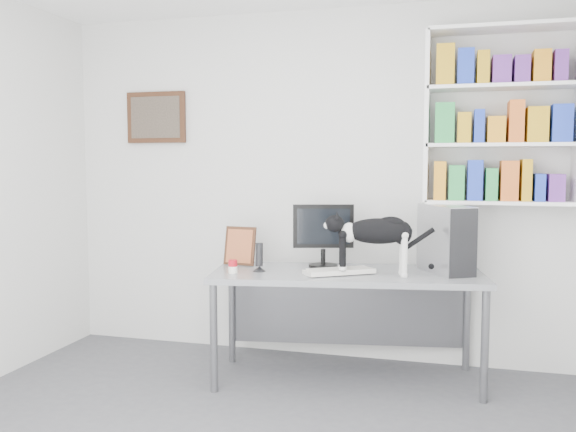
{
  "coord_description": "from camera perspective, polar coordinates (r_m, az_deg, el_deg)",
  "views": [
    {
      "loc": [
        1.09,
        -2.66,
        1.53
      ],
      "look_at": [
        -0.05,
        1.53,
        1.15
      ],
      "focal_mm": 38.0,
      "sensor_mm": 36.0,
      "label": 1
    }
  ],
  "objects": [
    {
      "name": "leaning_print",
      "position": [
        4.5,
        -4.52,
        -2.75
      ],
      "size": [
        0.24,
        0.11,
        0.29
      ],
      "primitive_type": "cube",
      "rotation": [
        0.0,
        0.0,
        -0.08
      ],
      "color": "#412615",
      "rests_on": "desk"
    },
    {
      "name": "cat",
      "position": [
        4.1,
        8.18,
        -2.77
      ],
      "size": [
        0.68,
        0.31,
        0.4
      ],
      "primitive_type": null,
      "rotation": [
        0.0,
        0.0,
        0.22
      ],
      "color": "black",
      "rests_on": "desk"
    },
    {
      "name": "keyboard",
      "position": [
        4.16,
        4.79,
        -5.18
      ],
      "size": [
        0.49,
        0.41,
        0.04
      ],
      "primitive_type": "cube",
      "rotation": [
        0.0,
        0.0,
        0.58
      ],
      "color": "silver",
      "rests_on": "desk"
    },
    {
      "name": "soup_can",
      "position": [
        4.2,
        -5.19,
        -4.73
      ],
      "size": [
        0.07,
        0.07,
        0.09
      ],
      "primitive_type": "cylinder",
      "rotation": [
        0.0,
        0.0,
        -0.22
      ],
      "color": "red",
      "rests_on": "desk"
    },
    {
      "name": "wall_art",
      "position": [
        5.23,
        -12.23,
        9.0
      ],
      "size": [
        0.52,
        0.04,
        0.42
      ],
      "primitive_type": "cube",
      "color": "#412615",
      "rests_on": "room"
    },
    {
      "name": "speaker",
      "position": [
        4.24,
        -2.71,
        -3.81
      ],
      "size": [
        0.11,
        0.11,
        0.21
      ],
      "primitive_type": "cylinder",
      "rotation": [
        0.0,
        0.0,
        0.25
      ],
      "color": "black",
      "rests_on": "desk"
    },
    {
      "name": "pc_tower",
      "position": [
        4.31,
        14.56,
        -2.1
      ],
      "size": [
        0.41,
        0.51,
        0.46
      ],
      "primitive_type": "cube",
      "rotation": [
        0.0,
        0.0,
        0.51
      ],
      "color": "#ABABAF",
      "rests_on": "desk"
    },
    {
      "name": "monitor",
      "position": [
        4.4,
        3.31,
        -1.81
      ],
      "size": [
        0.48,
        0.32,
        0.46
      ],
      "primitive_type": "cube",
      "rotation": [
        0.0,
        0.0,
        0.28
      ],
      "color": "black",
      "rests_on": "desk"
    },
    {
      "name": "bookshelf",
      "position": [
        4.54,
        19.28,
        8.82
      ],
      "size": [
        1.03,
        0.28,
        1.24
      ],
      "primitive_type": "cube",
      "color": "white",
      "rests_on": "room"
    },
    {
      "name": "desk",
      "position": [
        4.34,
        5.51,
        -10.23
      ],
      "size": [
        1.95,
        1.01,
        0.77
      ],
      "primitive_type": "cube",
      "rotation": [
        0.0,
        0.0,
        0.16
      ],
      "color": "gray",
      "rests_on": "room"
    },
    {
      "name": "room",
      "position": [
        2.88,
        -7.09,
        1.45
      ],
      "size": [
        4.01,
        4.01,
        2.7
      ],
      "color": "#535458",
      "rests_on": "ground"
    }
  ]
}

